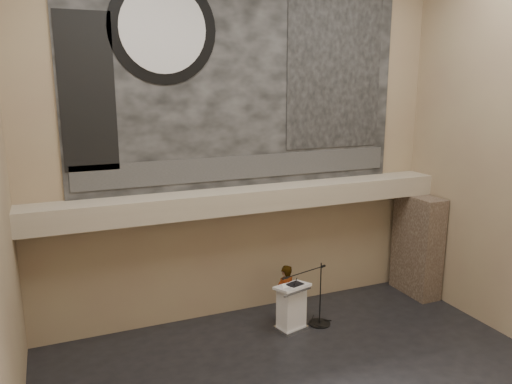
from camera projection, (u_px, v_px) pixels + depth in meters
name	position (u px, v px, depth m)	size (l,w,h in m)	color
wall_back	(243.00, 141.00, 11.68)	(10.00, 0.02, 8.50)	#8D7259
soffit	(249.00, 199.00, 11.60)	(10.00, 0.80, 0.50)	gray
sprinkler_left	(183.00, 218.00, 11.02)	(0.04, 0.04, 0.06)	#B2893D
sprinkler_right	(321.00, 203.00, 12.34)	(0.04, 0.04, 0.06)	#B2893D
banner	(243.00, 78.00, 11.33)	(8.00, 0.05, 5.00)	black
banner_text_strip	(244.00, 167.00, 11.75)	(7.76, 0.02, 0.55)	#303030
banner_clock_rim	(163.00, 29.00, 10.40)	(2.30, 2.30, 0.02)	black
banner_clock_face	(163.00, 29.00, 10.38)	(1.84, 1.84, 0.02)	silver
banner_building_print	(335.00, 74.00, 12.18)	(2.60, 0.02, 3.60)	black
banner_brick_print	(87.00, 93.00, 10.08)	(1.10, 0.02, 3.20)	black
stone_pier	(417.00, 245.00, 13.30)	(0.60, 1.40, 2.70)	#423328
lectern	(291.00, 307.00, 11.46)	(0.85, 0.70, 1.14)	silver
binder	(295.00, 285.00, 11.32)	(0.33, 0.26, 0.04)	black
papers	(287.00, 286.00, 11.26)	(0.20, 0.28, 0.01)	white
speaker_person	(285.00, 294.00, 11.73)	(0.53, 0.35, 1.45)	silver
mic_stand	(318.00, 316.00, 11.77)	(1.39, 0.57, 1.53)	black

